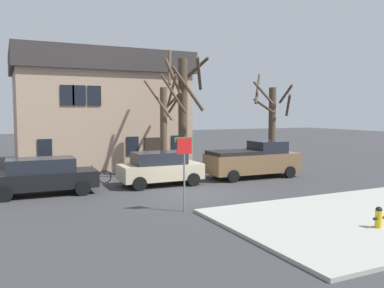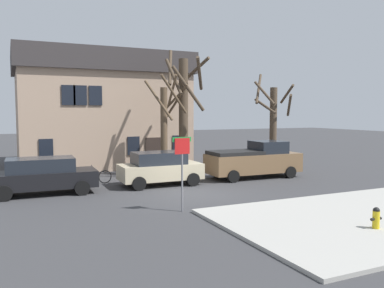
{
  "view_description": "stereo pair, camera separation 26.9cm",
  "coord_description": "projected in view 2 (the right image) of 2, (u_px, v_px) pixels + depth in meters",
  "views": [
    {
      "loc": [
        -7.98,
        -16.35,
        3.78
      ],
      "look_at": [
        1.18,
        2.92,
        2.07
      ],
      "focal_mm": 37.31,
      "sensor_mm": 36.0,
      "label": 1
    },
    {
      "loc": [
        -7.74,
        -16.46,
        3.78
      ],
      "look_at": [
        1.18,
        2.92,
        2.07
      ],
      "focal_mm": 37.31,
      "sensor_mm": 36.0,
      "label": 2
    }
  ],
  "objects": [
    {
      "name": "street_sign_pole",
      "position": [
        182.0,
        160.0,
        15.02
      ],
      "size": [
        0.76,
        0.07,
        2.84
      ],
      "color": "slate",
      "rests_on": "ground_plane"
    },
    {
      "name": "tree_bare_mid",
      "position": [
        184.0,
        109.0,
        23.89
      ],
      "size": [
        2.63,
        2.88,
        7.57
      ],
      "color": "#4C3D2D",
      "rests_on": "ground_plane"
    },
    {
      "name": "car_black_wagon",
      "position": [
        42.0,
        175.0,
        18.31
      ],
      "size": [
        4.8,
        2.24,
        1.69
      ],
      "color": "black",
      "rests_on": "ground_plane"
    },
    {
      "name": "tree_bare_far",
      "position": [
        273.0,
        122.0,
        25.94
      ],
      "size": [
        2.95,
        2.94,
        6.35
      ],
      "color": "#4C3D2D",
      "rests_on": "ground_plane"
    },
    {
      "name": "tree_bare_near",
      "position": [
        165.0,
        125.0,
        22.97
      ],
      "size": [
        2.53,
        2.52,
        5.92
      ],
      "color": "brown",
      "rests_on": "ground_plane"
    },
    {
      "name": "building_main",
      "position": [
        101.0,
        109.0,
        28.61
      ],
      "size": [
        11.64,
        8.09,
        7.85
      ],
      "color": "tan",
      "rests_on": "ground_plane"
    },
    {
      "name": "sidewalk_slab",
      "position": [
        376.0,
        216.0,
        14.24
      ],
      "size": [
        11.31,
        6.96,
        0.12
      ],
      "primitive_type": "cube",
      "color": "#A8A59E",
      "rests_on": "ground_plane"
    },
    {
      "name": "ground_plane",
      "position": [
        195.0,
        194.0,
        18.44
      ],
      "size": [
        120.0,
        120.0,
        0.0
      ],
      "primitive_type": "plane",
      "color": "#38383A"
    },
    {
      "name": "fire_hydrant",
      "position": [
        376.0,
        217.0,
        12.54
      ],
      "size": [
        0.42,
        0.22,
        0.68
      ],
      "color": "gold",
      "rests_on": "sidewalk_slab"
    },
    {
      "name": "car_beige_wagon",
      "position": [
        160.0,
        168.0,
        20.6
      ],
      "size": [
        4.22,
        2.15,
        1.73
      ],
      "color": "#C6B793",
      "rests_on": "ground_plane"
    },
    {
      "name": "pickup_truck_brown",
      "position": [
        254.0,
        160.0,
        22.99
      ],
      "size": [
        5.54,
        2.33,
        2.1
      ],
      "color": "brown",
      "rests_on": "ground_plane"
    },
    {
      "name": "bicycle_leaning",
      "position": [
        95.0,
        177.0,
        20.92
      ],
      "size": [
        1.75,
        0.14,
        1.03
      ],
      "color": "black",
      "rests_on": "ground_plane"
    }
  ]
}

